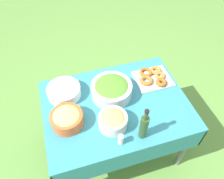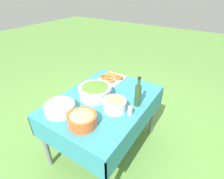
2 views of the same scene
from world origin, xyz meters
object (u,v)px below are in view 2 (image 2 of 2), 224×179
(pasta_bowl, at_px, (82,119))
(bread_bowl, at_px, (115,104))
(salad_bowl, at_px, (95,91))
(donut_platter, at_px, (111,78))
(olive_oil_bottle, at_px, (138,95))
(plate_stack, at_px, (60,108))

(pasta_bowl, bearing_deg, bread_bowl, 160.14)
(salad_bowl, xyz_separation_m, pasta_bowl, (0.39, 0.17, -0.01))
(donut_platter, bearing_deg, olive_oil_bottle, 58.78)
(donut_platter, relative_size, olive_oil_bottle, 1.04)
(salad_bowl, bearing_deg, pasta_bowl, 23.50)
(olive_oil_bottle, bearing_deg, salad_bowl, -76.68)
(plate_stack, xyz_separation_m, olive_oil_bottle, (-0.47, 0.54, 0.08))
(bread_bowl, bearing_deg, pasta_bowl, -19.86)
(donut_platter, distance_m, plate_stack, 0.77)
(olive_oil_bottle, bearing_deg, bread_bowl, -38.68)
(plate_stack, xyz_separation_m, bread_bowl, (-0.30, 0.40, 0.02))
(donut_platter, relative_size, bread_bowl, 1.47)
(plate_stack, distance_m, bread_bowl, 0.50)
(pasta_bowl, distance_m, donut_platter, 0.83)
(pasta_bowl, distance_m, plate_stack, 0.29)
(pasta_bowl, height_order, donut_platter, pasta_bowl)
(donut_platter, relative_size, plate_stack, 1.15)
(donut_platter, distance_m, olive_oil_bottle, 0.59)
(plate_stack, height_order, olive_oil_bottle, olive_oil_bottle)
(bread_bowl, bearing_deg, plate_stack, -53.42)
(plate_stack, distance_m, olive_oil_bottle, 0.72)
(pasta_bowl, relative_size, plate_stack, 0.88)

